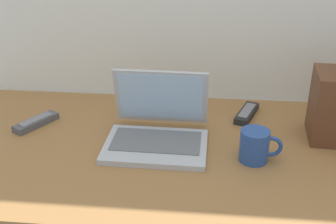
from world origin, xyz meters
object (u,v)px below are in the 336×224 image
laptop (158,129)px  coffee_mug (255,145)px  remote_control_far (247,113)px  remote_control_near (36,122)px

laptop → coffee_mug: (0.29, -0.08, 0.00)m
laptop → coffee_mug: 0.30m
laptop → remote_control_far: laptop is taller
remote_control_far → remote_control_near: bearing=-169.1°
remote_control_far → laptop: bearing=-144.6°
coffee_mug → remote_control_far: 0.29m
remote_control_near → remote_control_far: bearing=10.9°
laptop → remote_control_far: bearing=35.4°
coffee_mug → remote_control_far: coffee_mug is taller
remote_control_far → coffee_mug: bearing=-89.4°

